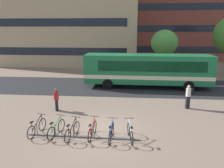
{
  "coord_description": "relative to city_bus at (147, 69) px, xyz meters",
  "views": [
    {
      "loc": [
        1.47,
        -10.95,
        5.46
      ],
      "look_at": [
        0.2,
        4.17,
        1.7
      ],
      "focal_mm": 34.84,
      "sensor_mm": 36.0,
      "label": 1
    }
  ],
  "objects": [
    {
      "name": "parked_bicycle_red_3",
      "position": [
        -3.5,
        -10.71,
        -1.39
      ],
      "size": [
        0.52,
        1.72,
        0.99
      ],
      "rotation": [
        0.0,
        0.0,
        1.49
      ],
      "color": "black",
      "rests_on": "ground"
    },
    {
      "name": "street_tree_1",
      "position": [
        2.63,
        7.12,
        2.15
      ],
      "size": [
        3.34,
        3.34,
        5.55
      ],
      "color": "brown",
      "rests_on": "ground"
    },
    {
      "name": "building_left_wing",
      "position": [
        -12.29,
        16.52,
        8.46
      ],
      "size": [
        23.13,
        12.65,
        20.46
      ],
      "color": "tan",
      "rests_on": "ground"
    },
    {
      "name": "parked_bicycle_white_5",
      "position": [
        -1.54,
        -10.8,
        -1.39
      ],
      "size": [
        0.52,
        1.71,
        0.99
      ],
      "rotation": [
        0.0,
        0.0,
        1.73
      ],
      "color": "black",
      "rests_on": "ground"
    },
    {
      "name": "commuter_black_pack_2",
      "position": [
        2.59,
        -5.81,
        -0.78
      ],
      "size": [
        0.57,
        0.41,
        1.72
      ],
      "rotation": [
        0.0,
        0.0,
        3.34
      ],
      "color": "black",
      "rests_on": "ground"
    },
    {
      "name": "building_centre_block",
      "position": [
        -6.03,
        31.69,
        3.48
      ],
      "size": [
        16.79,
        13.69,
        10.52
      ],
      "color": "brown",
      "rests_on": "ground"
    },
    {
      "name": "building_right_wing",
      "position": [
        9.25,
        24.09,
        9.03
      ],
      "size": [
        26.25,
        10.95,
        21.62
      ],
      "color": "brown",
      "rests_on": "ground"
    },
    {
      "name": "city_bus",
      "position": [
        0.0,
        0.0,
        0.0
      ],
      "size": [
        12.08,
        2.81,
        3.2
      ],
      "rotation": [
        0.0,
        0.0,
        3.12
      ],
      "color": "#196B3D",
      "rests_on": "ground"
    },
    {
      "name": "parked_bicycle_black_2",
      "position": [
        -4.53,
        -10.86,
        -1.39
      ],
      "size": [
        0.54,
        1.7,
        0.99
      ],
      "rotation": [
        0.0,
        0.0,
        1.37
      ],
      "color": "black",
      "rests_on": "ground"
    },
    {
      "name": "parked_bicycle_green_1",
      "position": [
        -5.44,
        -10.66,
        -1.39
      ],
      "size": [
        0.58,
        1.69,
        0.99
      ],
      "rotation": [
        0.0,
        0.0,
        1.35
      ],
      "color": "black",
      "rests_on": "ground"
    },
    {
      "name": "bike_rack",
      "position": [
        -3.99,
        -10.79,
        -1.68
      ],
      "size": [
        5.94,
        0.18,
        0.7
      ],
      "rotation": [
        0.0,
        0.0,
        -0.02
      ],
      "color": "#47474C",
      "rests_on": "ground"
    },
    {
      "name": "commuter_black_pack_1",
      "position": [
        -6.66,
        -7.02,
        -0.86
      ],
      "size": [
        0.49,
        0.6,
        1.6
      ],
      "rotation": [
        0.0,
        0.0,
        5.12
      ],
      "color": "black",
      "rests_on": "ground"
    },
    {
      "name": "ground",
      "position": [
        -3.08,
        -10.03,
        -1.78
      ],
      "size": [
        200.0,
        200.0,
        0.0
      ],
      "primitive_type": "plane",
      "color": "#7A6656"
    },
    {
      "name": "parked_bicycle_blue_4",
      "position": [
        -2.5,
        -10.84,
        -1.39
      ],
      "size": [
        0.52,
        1.72,
        0.99
      ],
      "rotation": [
        0.0,
        0.0,
        1.52
      ],
      "color": "black",
      "rests_on": "ground"
    },
    {
      "name": "parked_bicycle_black_0",
      "position": [
        -6.52,
        -10.63,
        -1.39
      ],
      "size": [
        0.53,
        1.7,
        0.99
      ],
      "rotation": [
        0.0,
        0.0,
        1.39
      ],
      "color": "black",
      "rests_on": "ground"
    },
    {
      "name": "bus_lane_asphalt",
      "position": [
        -3.08,
        -0.0,
        -1.77
      ],
      "size": [
        80.0,
        7.2,
        0.01
      ],
      "primitive_type": "cube",
      "color": "#232326",
      "rests_on": "ground"
    }
  ]
}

